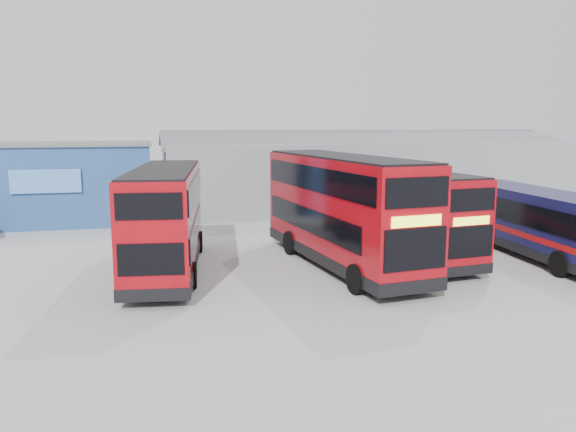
{
  "coord_description": "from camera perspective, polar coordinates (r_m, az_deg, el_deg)",
  "views": [
    {
      "loc": [
        -7.89,
        -21.52,
        6.3
      ],
      "look_at": [
        -1.81,
        3.48,
        2.1
      ],
      "focal_mm": 35.0,
      "sensor_mm": 36.0,
      "label": 1
    }
  ],
  "objects": [
    {
      "name": "double_decker_centre",
      "position": [
        25.02,
        5.51,
        0.43
      ],
      "size": [
        4.2,
        11.98,
        4.97
      ],
      "rotation": [
        0.0,
        0.0,
        0.12
      ],
      "color": "#980811",
      "rests_on": "ground"
    },
    {
      "name": "ground_plane",
      "position": [
        23.77,
        6.27,
        -6.15
      ],
      "size": [
        120.0,
        120.0,
        0.0
      ],
      "primitive_type": "plane",
      "color": "#9A9A95",
      "rests_on": "ground"
    },
    {
      "name": "double_decker_right",
      "position": [
        27.38,
        11.7,
        0.24
      ],
      "size": [
        3.48,
        10.14,
        4.21
      ],
      "rotation": [
        0.0,
        0.0,
        0.11
      ],
      "color": "#980811",
      "rests_on": "ground"
    },
    {
      "name": "office_block",
      "position": [
        40.16,
        -22.4,
        3.26
      ],
      "size": [
        12.3,
        8.32,
        5.12
      ],
      "color": "navy",
      "rests_on": "ground"
    },
    {
      "name": "double_decker_left",
      "position": [
        24.57,
        -12.29,
        -0.46
      ],
      "size": [
        3.84,
        10.85,
        4.5
      ],
      "rotation": [
        0.0,
        0.0,
        3.02
      ],
      "color": "#980811",
      "rests_on": "ground"
    },
    {
      "name": "single_decker_blue",
      "position": [
        29.24,
        24.31,
        -0.84
      ],
      "size": [
        3.42,
        11.91,
        3.19
      ],
      "rotation": [
        0.0,
        0.0,
        3.08
      ],
      "color": "#0D133B",
      "rests_on": "ground"
    },
    {
      "name": "maintenance_shed",
      "position": [
        44.61,
        7.27,
        4.45
      ],
      "size": [
        30.5,
        12.0,
        5.89
      ],
      "color": "gray",
      "rests_on": "ground"
    }
  ]
}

